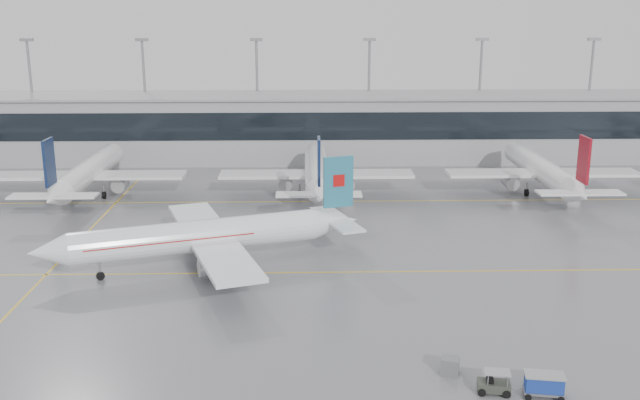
{
  "coord_description": "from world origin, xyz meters",
  "views": [
    {
      "loc": [
        -2.06,
        -73.14,
        27.63
      ],
      "look_at": [
        0.0,
        12.0,
        5.0
      ],
      "focal_mm": 40.0,
      "sensor_mm": 36.0,
      "label": 1
    }
  ],
  "objects_px": {
    "air_canada_jet": "(209,236)",
    "baggage_tug": "(494,385)",
    "gse_unit": "(450,366)",
    "baggage_cart": "(544,383)"
  },
  "relations": [
    {
      "from": "baggage_tug",
      "to": "gse_unit",
      "type": "bearing_deg",
      "value": 141.93
    },
    {
      "from": "air_canada_jet",
      "to": "baggage_tug",
      "type": "height_order",
      "value": "air_canada_jet"
    },
    {
      "from": "air_canada_jet",
      "to": "gse_unit",
      "type": "height_order",
      "value": "air_canada_jet"
    },
    {
      "from": "air_canada_jet",
      "to": "baggage_tug",
      "type": "distance_m",
      "value": 37.19
    },
    {
      "from": "gse_unit",
      "to": "baggage_tug",
      "type": "bearing_deg",
      "value": -31.4
    },
    {
      "from": "baggage_tug",
      "to": "gse_unit",
      "type": "height_order",
      "value": "baggage_tug"
    },
    {
      "from": "baggage_cart",
      "to": "air_canada_jet",
      "type": "bearing_deg",
      "value": 144.5
    },
    {
      "from": "air_canada_jet",
      "to": "baggage_cart",
      "type": "bearing_deg",
      "value": 116.2
    },
    {
      "from": "baggage_tug",
      "to": "air_canada_jet",
      "type": "bearing_deg",
      "value": 141.27
    },
    {
      "from": "gse_unit",
      "to": "baggage_cart",
      "type": "bearing_deg",
      "value": -13.38
    }
  ]
}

